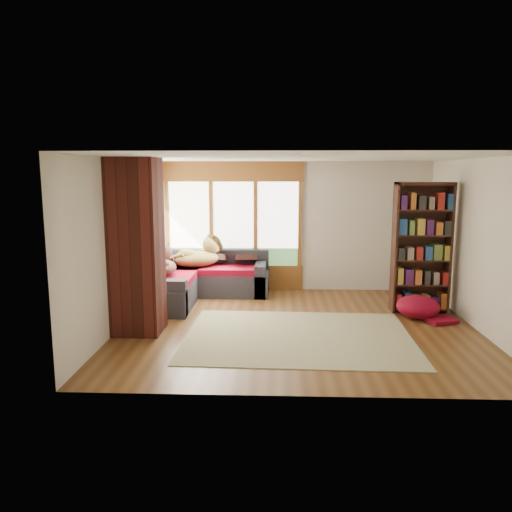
% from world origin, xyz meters
% --- Properties ---
extents(floor, '(5.50, 5.50, 0.00)m').
position_xyz_m(floor, '(0.00, 0.00, 0.00)').
color(floor, '#513116').
rests_on(floor, ground).
extents(ceiling, '(5.50, 5.50, 0.00)m').
position_xyz_m(ceiling, '(0.00, 0.00, 2.60)').
color(ceiling, white).
extents(wall_back, '(5.50, 0.04, 2.60)m').
position_xyz_m(wall_back, '(0.00, 2.50, 1.30)').
color(wall_back, silver).
rests_on(wall_back, ground).
extents(wall_front, '(5.50, 0.04, 2.60)m').
position_xyz_m(wall_front, '(0.00, -2.50, 1.30)').
color(wall_front, silver).
rests_on(wall_front, ground).
extents(wall_left, '(0.04, 5.00, 2.60)m').
position_xyz_m(wall_left, '(-2.75, 0.00, 1.30)').
color(wall_left, silver).
rests_on(wall_left, ground).
extents(wall_right, '(0.04, 5.00, 2.60)m').
position_xyz_m(wall_right, '(2.75, 0.00, 1.30)').
color(wall_right, silver).
rests_on(wall_right, ground).
extents(windows_back, '(2.82, 0.10, 1.90)m').
position_xyz_m(windows_back, '(-1.20, 2.47, 1.35)').
color(windows_back, brown).
rests_on(windows_back, wall_back).
extents(windows_left, '(0.10, 2.62, 1.90)m').
position_xyz_m(windows_left, '(-2.72, 1.20, 1.35)').
color(windows_left, brown).
rests_on(windows_left, wall_left).
extents(roller_blind, '(0.03, 0.72, 0.90)m').
position_xyz_m(roller_blind, '(-2.69, 2.03, 1.75)').
color(roller_blind, '#5B854A').
rests_on(roller_blind, wall_left).
extents(brick_chimney, '(0.70, 0.70, 2.60)m').
position_xyz_m(brick_chimney, '(-2.40, -0.35, 1.30)').
color(brick_chimney, '#471914').
rests_on(brick_chimney, ground).
extents(sectional_sofa, '(2.20, 2.20, 0.80)m').
position_xyz_m(sectional_sofa, '(-1.95, 1.70, 0.30)').
color(sectional_sofa, '#22222D').
rests_on(sectional_sofa, ground).
extents(area_rug, '(3.36, 2.61, 0.01)m').
position_xyz_m(area_rug, '(0.00, -0.51, 0.01)').
color(area_rug, beige).
rests_on(area_rug, ground).
extents(bookshelf, '(0.95, 0.32, 2.23)m').
position_xyz_m(bookshelf, '(2.14, 0.92, 1.11)').
color(bookshelf, '#371A12').
rests_on(bookshelf, ground).
extents(pouf, '(0.88, 0.88, 0.38)m').
position_xyz_m(pouf, '(2.02, 0.53, 0.20)').
color(pouf, maroon).
rests_on(pouf, area_rug).
extents(dog_tan, '(1.09, 0.99, 0.53)m').
position_xyz_m(dog_tan, '(-1.81, 1.98, 0.80)').
color(dog_tan, brown).
rests_on(dog_tan, sectional_sofa).
extents(dog_brindle, '(0.59, 0.90, 0.47)m').
position_xyz_m(dog_brindle, '(-2.39, 1.17, 0.77)').
color(dog_brindle, '#3F2721').
rests_on(dog_brindle, sectional_sofa).
extents(throw_pillows, '(1.98, 1.68, 0.45)m').
position_xyz_m(throw_pillows, '(-1.86, 1.75, 0.76)').
color(throw_pillows, '#301D1A').
rests_on(throw_pillows, sectional_sofa).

